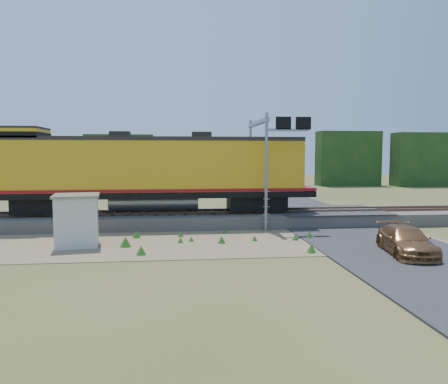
{
  "coord_description": "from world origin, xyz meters",
  "views": [
    {
      "loc": [
        -3.19,
        -22.2,
        4.62
      ],
      "look_at": [
        -0.45,
        3.0,
        2.4
      ],
      "focal_mm": 35.0,
      "sensor_mm": 36.0,
      "label": 1
    }
  ],
  "objects": [
    {
      "name": "signal_gantry",
      "position": [
        2.45,
        5.34,
        5.27
      ],
      "size": [
        2.79,
        6.2,
        7.03
      ],
      "color": "gray",
      "rests_on": "ground"
    },
    {
      "name": "dirt_shoulder",
      "position": [
        -2.0,
        0.5,
        0.01
      ],
      "size": [
        26.0,
        8.0,
        0.03
      ],
      "primitive_type": "cube",
      "color": "#8C7754",
      "rests_on": "ground"
    },
    {
      "name": "locomotive",
      "position": [
        -4.95,
        6.0,
        3.57
      ],
      "size": [
        20.52,
        3.13,
        5.29
      ],
      "color": "black",
      "rests_on": "rails"
    },
    {
      "name": "rails",
      "position": [
        0.0,
        6.0,
        0.88
      ],
      "size": [
        70.0,
        1.54,
        0.16
      ],
      "color": "brown",
      "rests_on": "ballast"
    },
    {
      "name": "weed_clumps",
      "position": [
        -3.5,
        0.1,
        0.0
      ],
      "size": [
        15.0,
        6.2,
        0.56
      ],
      "primitive_type": null,
      "color": "#27611B",
      "rests_on": "ground"
    },
    {
      "name": "car",
      "position": [
        7.22,
        -3.57,
        0.65
      ],
      "size": [
        2.57,
        4.73,
        1.3
      ],
      "primitive_type": "imported",
      "rotation": [
        0.0,
        0.0,
        -0.18
      ],
      "color": "#906035",
      "rests_on": "ground"
    },
    {
      "name": "ballast",
      "position": [
        0.0,
        6.0,
        0.4
      ],
      "size": [
        70.0,
        5.0,
        0.8
      ],
      "primitive_type": "cube",
      "color": "slate",
      "rests_on": "ground"
    },
    {
      "name": "shed",
      "position": [
        -8.17,
        0.08,
        1.32
      ],
      "size": [
        2.5,
        2.5,
        2.61
      ],
      "rotation": [
        0.0,
        0.0,
        0.15
      ],
      "color": "silver",
      "rests_on": "ground"
    },
    {
      "name": "tree_line_north",
      "position": [
        0.0,
        38.0,
        3.07
      ],
      "size": [
        130.0,
        3.0,
        6.5
      ],
      "color": "#183E16",
      "rests_on": "ground"
    },
    {
      "name": "ground",
      "position": [
        0.0,
        0.0,
        0.0
      ],
      "size": [
        140.0,
        140.0,
        0.0
      ],
      "primitive_type": "plane",
      "color": "#475123",
      "rests_on": "ground"
    },
    {
      "name": "road",
      "position": [
        7.0,
        0.74,
        0.09
      ],
      "size": [
        7.0,
        66.0,
        0.86
      ],
      "color": "#38383A",
      "rests_on": "ground"
    }
  ]
}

